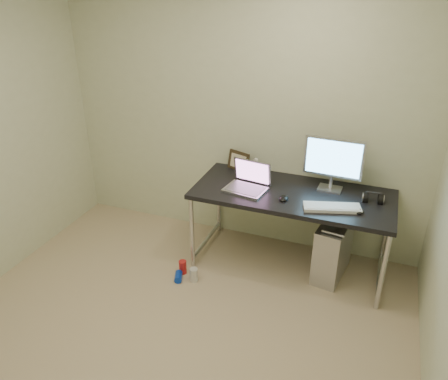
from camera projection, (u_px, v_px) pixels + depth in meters
floor at (159, 354)px, 3.12m from camera, size 3.50×3.50×0.00m
wall_back at (241, 116)px, 4.02m from camera, size 3.50×0.02×2.50m
desk at (292, 200)px, 3.78m from camera, size 1.71×0.75×0.75m
tower_computer at (333, 249)px, 3.84m from camera, size 0.30×0.53×0.56m
cable_a at (334, 217)px, 4.06m from camera, size 0.01×0.16×0.69m
cable_b at (343, 222)px, 4.03m from camera, size 0.02×0.11×0.71m
can_red at (183, 267)px, 3.93m from camera, size 0.09×0.09×0.13m
can_white at (194, 275)px, 3.83m from camera, size 0.08×0.08×0.13m
can_blue at (178, 277)px, 3.86m from camera, size 0.10×0.13×0.07m
laptop at (248, 182)px, 3.79m from camera, size 0.38×0.33×0.24m
monitor at (333, 160)px, 3.68m from camera, size 0.50×0.15×0.47m
keyboard at (332, 207)px, 3.48m from camera, size 0.47×0.27×0.03m
mouse_right at (360, 210)px, 3.43m from camera, size 0.07×0.11×0.04m
mouse_left at (284, 197)px, 3.62m from camera, size 0.07×0.12×0.04m
headphones at (373, 198)px, 3.58m from camera, size 0.17×0.10×0.11m
picture_frame at (238, 161)px, 4.13m from camera, size 0.24×0.14×0.18m
webcam at (255, 162)px, 4.09m from camera, size 0.05×0.04×0.13m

